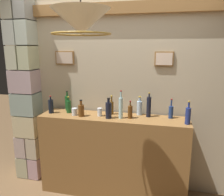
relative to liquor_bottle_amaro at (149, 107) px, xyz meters
The scene contains 18 objects.
panelled_rear_partition 0.51m from the liquor_bottle_amaro, 156.46° to the left, with size 3.26×0.15×2.62m.
stone_pillar 1.72m from the liquor_bottle_amaro, behind, with size 0.36×0.32×2.55m.
bar_shelf_unit 0.79m from the liquor_bottle_amaro, 167.70° to the right, with size 1.86×0.41×1.05m, color olive.
liquor_bottle_amaro is the anchor object (origin of this frame).
liquor_bottle_vermouth 0.27m from the liquor_bottle_amaro, ahead, with size 0.06×0.06×0.24m.
liquor_bottle_gin 0.47m from the liquor_bottle_amaro, behind, with size 0.05×0.05×0.25m.
liquor_bottle_bourbon 0.24m from the liquor_bottle_amaro, 153.22° to the right, with size 0.06×0.06×0.22m.
liquor_bottle_rum 0.84m from the liquor_bottle_amaro, 168.62° to the right, with size 0.08×0.08×0.21m.
liquor_bottle_whiskey 1.27m from the liquor_bottle_amaro, behind, with size 0.06×0.06×0.23m.
liquor_bottle_mezcal 1.04m from the liquor_bottle_amaro, behind, with size 0.06×0.06×0.22m.
liquor_bottle_rye 0.50m from the liquor_bottle_amaro, 160.44° to the right, with size 0.07×0.07×0.25m.
liquor_bottle_vodka 0.14m from the liquor_bottle_amaro, 151.53° to the left, with size 0.07×0.07×0.24m.
liquor_bottle_scotch 1.10m from the liquor_bottle_amaro, behind, with size 0.06×0.06×0.27m.
liquor_bottle_brandy 0.48m from the liquor_bottle_amaro, 21.39° to the right, with size 0.06×0.06×0.27m.
liquor_bottle_tequila 0.35m from the liquor_bottle_amaro, 157.90° to the right, with size 0.05×0.05×0.34m.
glass_tumbler_rocks 0.94m from the liquor_bottle_amaro, behind, with size 0.07×0.07×0.09m.
glass_tumbler_highball 0.62m from the liquor_bottle_amaro, behind, with size 0.06×0.06×0.10m.
pendant_lamp 1.37m from the liquor_bottle_amaro, 121.57° to the right, with size 0.50×0.50×0.49m.
Camera 1 is at (0.58, -1.79, 1.90)m, focal length 35.84 mm.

